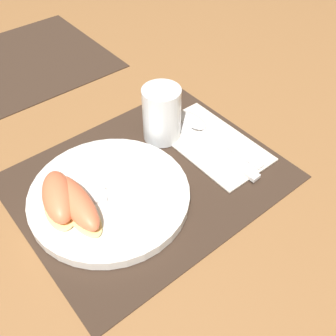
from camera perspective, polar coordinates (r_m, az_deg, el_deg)
ground_plane at (r=0.63m, az=-2.78°, el=-1.52°), size 3.00×3.00×0.00m
placemat at (r=0.63m, az=-2.78°, el=-1.39°), size 0.41×0.33×0.00m
placemat_far at (r=0.96m, az=-21.83°, el=13.56°), size 0.41×0.33×0.00m
plate at (r=0.60m, az=-8.64°, el=-3.85°), size 0.24×0.24×0.02m
juice_glass at (r=0.67m, az=-0.92°, el=7.47°), size 0.07×0.07×0.10m
napkin at (r=0.69m, az=6.27°, el=3.65°), size 0.12×0.20×0.00m
knife at (r=0.68m, az=5.80°, el=3.30°), size 0.03×0.23×0.01m
spoon at (r=0.71m, az=4.93°, el=5.89°), size 0.04×0.19×0.01m
fork at (r=0.59m, az=-8.21°, el=-3.67°), size 0.17×0.10×0.00m
citrus_wedge_0 at (r=0.58m, az=-15.57°, el=-4.19°), size 0.08×0.11×0.04m
citrus_wedge_1 at (r=0.57m, az=-13.12°, el=-5.00°), size 0.05×0.12×0.04m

